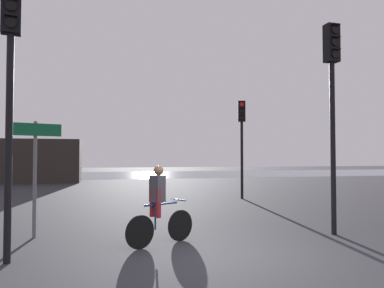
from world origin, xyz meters
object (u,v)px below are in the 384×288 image
direction_sign_post (35,161)px  traffic_light_near_right (332,89)px  traffic_light_near_left (10,68)px  traffic_light_far_right (242,130)px  cyclist (159,205)px

direction_sign_post → traffic_light_near_right: bearing=150.1°
traffic_light_near_right → direction_sign_post: 7.03m
traffic_light_near_right → traffic_light_near_left: traffic_light_near_right is taller
traffic_light_near_right → traffic_light_far_right: (0.69, 7.56, -0.44)m
traffic_light_near_right → cyclist: 4.87m
traffic_light_far_right → cyclist: traffic_light_far_right is taller
traffic_light_near_right → direction_sign_post: traffic_light_near_right is taller
cyclist → traffic_light_far_right: bearing=118.4°
traffic_light_far_right → direction_sign_post: (-7.39, -6.30, -1.26)m
traffic_light_far_right → direction_sign_post: traffic_light_far_right is taller
traffic_light_far_right → traffic_light_near_right: bearing=104.4°
direction_sign_post → cyclist: 3.05m
traffic_light_far_right → direction_sign_post: 9.79m
traffic_light_far_right → direction_sign_post: bearing=60.0°
cyclist → direction_sign_post: bearing=-147.3°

